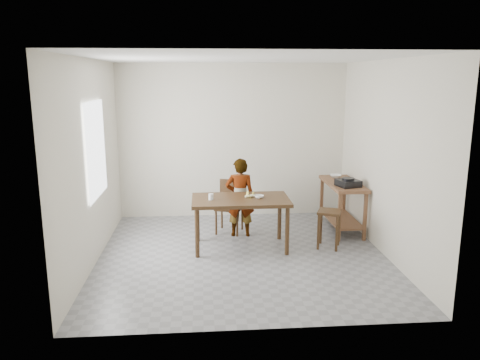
{
  "coord_description": "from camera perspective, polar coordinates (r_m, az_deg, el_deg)",
  "views": [
    {
      "loc": [
        -0.53,
        -6.2,
        2.46
      ],
      "look_at": [
        0.0,
        0.4,
        1.0
      ],
      "focal_mm": 35.0,
      "sensor_mm": 36.0,
      "label": 1
    }
  ],
  "objects": [
    {
      "name": "floor",
      "position": [
        6.7,
        0.28,
        -9.29
      ],
      "size": [
        4.0,
        4.0,
        0.04
      ],
      "primitive_type": "cube",
      "color": "gray",
      "rests_on": "ground"
    },
    {
      "name": "gas_burner",
      "position": [
        7.45,
        13.05,
        -0.37
      ],
      "size": [
        0.39,
        0.39,
        0.1
      ],
      "primitive_type": "cube",
      "rotation": [
        0.0,
        0.0,
        0.28
      ],
      "color": "black",
      "rests_on": "prep_counter"
    },
    {
      "name": "wall_front",
      "position": [
        4.36,
        2.56,
        -2.32
      ],
      "size": [
        4.0,
        0.04,
        2.7
      ],
      "primitive_type": "cube",
      "color": "beige",
      "rests_on": "ground"
    },
    {
      "name": "window_pane",
      "position": [
        6.63,
        -17.11,
        3.56
      ],
      "size": [
        0.02,
        1.1,
        1.3
      ],
      "primitive_type": "cube",
      "color": "white",
      "rests_on": "wall_left"
    },
    {
      "name": "child",
      "position": [
        7.31,
        -0.01,
        -2.14
      ],
      "size": [
        0.48,
        0.33,
        1.24
      ],
      "primitive_type": "imported",
      "rotation": [
        0.0,
        0.0,
        3.07
      ],
      "color": "white",
      "rests_on": "floor"
    },
    {
      "name": "ceiling",
      "position": [
        6.23,
        0.31,
        14.82
      ],
      "size": [
        4.0,
        4.0,
        0.04
      ],
      "primitive_type": "cube",
      "color": "white",
      "rests_on": "wall_back"
    },
    {
      "name": "dining_chair",
      "position": [
        7.52,
        -1.31,
        -3.33
      ],
      "size": [
        0.51,
        0.51,
        0.83
      ],
      "primitive_type": null,
      "rotation": [
        0.0,
        0.0,
        -0.31
      ],
      "color": "#3C2715",
      "rests_on": "floor"
    },
    {
      "name": "stool",
      "position": [
        7.01,
        10.76,
        -5.89
      ],
      "size": [
        0.42,
        0.42,
        0.56
      ],
      "primitive_type": null,
      "rotation": [
        0.0,
        0.0,
        -0.38
      ],
      "color": "#3C2715",
      "rests_on": "floor"
    },
    {
      "name": "glass_tumbler",
      "position": [
        6.68,
        -3.56,
        -2.05
      ],
      "size": [
        0.08,
        0.08,
        0.09
      ],
      "primitive_type": "cylinder",
      "rotation": [
        0.0,
        0.0,
        -0.17
      ],
      "color": "white",
      "rests_on": "dining_table"
    },
    {
      "name": "wall_back",
      "position": [
        8.31,
        -0.9,
        4.75
      ],
      "size": [
        4.0,
        0.04,
        2.7
      ],
      "primitive_type": "cube",
      "color": "beige",
      "rests_on": "ground"
    },
    {
      "name": "wall_left",
      "position": [
        6.47,
        -17.83,
        1.96
      ],
      "size": [
        0.04,
        4.0,
        2.7
      ],
      "primitive_type": "cube",
      "color": "beige",
      "rests_on": "ground"
    },
    {
      "name": "dining_table",
      "position": [
        6.85,
        0.07,
        -5.29
      ],
      "size": [
        1.4,
        0.8,
        0.75
      ],
      "primitive_type": null,
      "color": "#3C2715",
      "rests_on": "floor"
    },
    {
      "name": "small_bowl",
      "position": [
        6.76,
        2.35,
        -2.04
      ],
      "size": [
        0.17,
        0.17,
        0.04
      ],
      "primitive_type": "imported",
      "rotation": [
        0.0,
        0.0,
        -0.33
      ],
      "color": "white",
      "rests_on": "dining_table"
    },
    {
      "name": "prep_counter",
      "position": [
        7.82,
        12.32,
        -3.13
      ],
      "size": [
        0.5,
        1.2,
        0.8
      ],
      "primitive_type": null,
      "color": "brown",
      "rests_on": "floor"
    },
    {
      "name": "serving_bowl",
      "position": [
        8.07,
        11.53,
        0.48
      ],
      "size": [
        0.22,
        0.22,
        0.05
      ],
      "primitive_type": "imported",
      "rotation": [
        0.0,
        0.0,
        -0.11
      ],
      "color": "white",
      "rests_on": "prep_counter"
    },
    {
      "name": "banana",
      "position": [
        6.79,
        1.2,
        -1.92
      ],
      "size": [
        0.18,
        0.14,
        0.06
      ],
      "primitive_type": null,
      "rotation": [
        0.0,
        0.0,
        0.19
      ],
      "color": "#FFE261",
      "rests_on": "dining_table"
    },
    {
      "name": "wall_right",
      "position": [
        6.8,
        17.53,
        2.45
      ],
      "size": [
        0.04,
        4.0,
        2.7
      ],
      "primitive_type": "cube",
      "color": "beige",
      "rests_on": "ground"
    }
  ]
}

